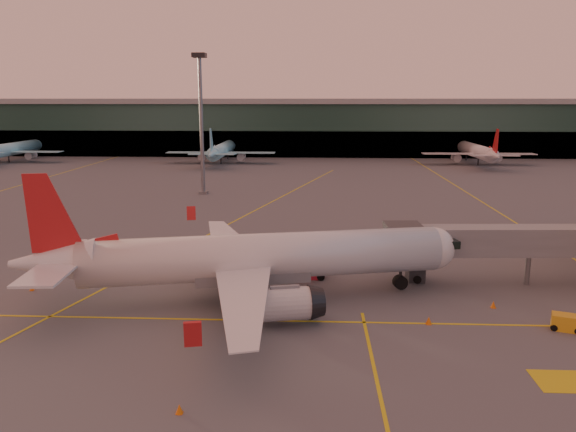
{
  "coord_description": "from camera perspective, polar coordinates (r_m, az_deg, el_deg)",
  "views": [
    {
      "loc": [
        0.93,
        -37.42,
        17.54
      ],
      "look_at": [
        -1.95,
        22.43,
        5.0
      ],
      "focal_mm": 35.0,
      "sensor_mm": 36.0,
      "label": 1
    }
  ],
  "objects": [
    {
      "name": "cone_nose",
      "position": [
        51.65,
        20.14,
        -8.45
      ],
      "size": [
        0.47,
        0.47,
        0.6
      ],
      "color": "orange",
      "rests_on": "ground"
    },
    {
      "name": "ground",
      "position": [
        41.34,
        1.24,
        -13.29
      ],
      "size": [
        600.0,
        600.0,
        0.0
      ],
      "primitive_type": "plane",
      "color": "#4C4F54",
      "rests_on": "ground"
    },
    {
      "name": "main_airplane",
      "position": [
        49.26,
        -3.92,
        -4.39
      ],
      "size": [
        38.53,
        35.04,
        11.73
      ],
      "rotation": [
        0.0,
        0.0,
        0.22
      ],
      "color": "silver",
      "rests_on": "ground"
    },
    {
      "name": "cone_fwd",
      "position": [
        46.61,
        14.11,
        -10.26
      ],
      "size": [
        0.5,
        0.5,
        0.63
      ],
      "color": "orange",
      "rests_on": "ground"
    },
    {
      "name": "terminal",
      "position": [
        179.43,
        2.49,
        9.01
      ],
      "size": [
        400.0,
        20.0,
        17.6
      ],
      "color": "#19382D",
      "rests_on": "ground"
    },
    {
      "name": "distant_aircraft_row",
      "position": [
        156.72,
        6.39,
        5.32
      ],
      "size": [
        350.0,
        34.0,
        13.0
      ],
      "color": "#8EDDEF",
      "rests_on": "ground"
    },
    {
      "name": "catering_truck",
      "position": [
        56.05,
        1.59,
        -4.08
      ],
      "size": [
        4.98,
        2.27,
        3.86
      ],
      "rotation": [
        0.0,
        0.0,
        -0.0
      ],
      "color": "red",
      "rests_on": "ground"
    },
    {
      "name": "jet_bridge",
      "position": [
        58.88,
        24.61,
        -2.52
      ],
      "size": [
        28.54,
        4.86,
        5.82
      ],
      "color": "slate",
      "rests_on": "ground"
    },
    {
      "name": "cone_tail",
      "position": [
        57.92,
        -24.58,
        -6.65
      ],
      "size": [
        0.43,
        0.43,
        0.55
      ],
      "color": "orange",
      "rests_on": "ground"
    },
    {
      "name": "gpu_cart",
      "position": [
        49.01,
        26.4,
        -9.69
      ],
      "size": [
        2.43,
        1.91,
        1.24
      ],
      "rotation": [
        0.0,
        0.0,
        -0.35
      ],
      "color": "gold",
      "rests_on": "ground"
    },
    {
      "name": "mast_west_near",
      "position": [
        105.55,
        -8.83,
        10.23
      ],
      "size": [
        2.4,
        2.4,
        25.6
      ],
      "color": "slate",
      "rests_on": "ground"
    },
    {
      "name": "cone_wing_right",
      "position": [
        34.25,
        -10.98,
        -18.69
      ],
      "size": [
        0.45,
        0.45,
        0.57
      ],
      "color": "orange",
      "rests_on": "ground"
    },
    {
      "name": "taxi_markings",
      "position": [
        84.17,
        -2.93,
        -0.22
      ],
      "size": [
        100.12,
        173.0,
        0.01
      ],
      "color": "gold",
      "rests_on": "ground"
    },
    {
      "name": "cone_wing_left",
      "position": [
        67.86,
        -2.97,
        -2.95
      ],
      "size": [
        0.43,
        0.43,
        0.54
      ],
      "color": "orange",
      "rests_on": "ground"
    }
  ]
}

